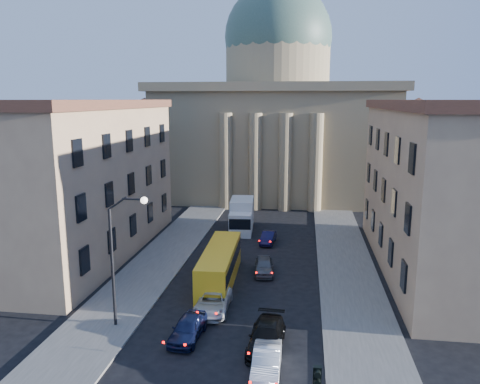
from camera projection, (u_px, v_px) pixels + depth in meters
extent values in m
cube|color=#5A5652|center=(150.00, 271.00, 40.70)|extent=(5.00, 60.00, 0.15)
cube|color=#5A5652|center=(350.00, 281.00, 38.39)|extent=(5.00, 60.00, 0.15)
cube|color=#907958|center=(276.00, 142.00, 74.92)|extent=(34.00, 26.00, 16.00)
cube|color=#907958|center=(277.00, 89.00, 73.28)|extent=(35.50, 27.50, 1.20)
cylinder|color=#907958|center=(278.00, 65.00, 72.58)|extent=(16.00, 16.00, 8.00)
sphere|color=#4B6657|center=(278.00, 38.00, 71.81)|extent=(16.40, 16.40, 16.40)
cube|color=#907958|center=(147.00, 157.00, 76.31)|extent=(13.00, 13.00, 11.00)
cone|color=#543224|center=(145.00, 110.00, 74.85)|extent=(26.02, 26.02, 4.00)
cube|color=#907958|center=(414.00, 162.00, 70.62)|extent=(13.00, 13.00, 11.00)
cone|color=#543224|center=(418.00, 111.00, 69.16)|extent=(26.02, 26.02, 4.00)
cylinder|color=#907958|center=(226.00, 161.00, 63.20)|extent=(1.80, 1.80, 13.00)
cylinder|color=#907958|center=(255.00, 162.00, 62.66)|extent=(1.80, 1.80, 13.00)
cylinder|color=#907958|center=(285.00, 162.00, 62.12)|extent=(1.80, 1.80, 13.00)
cylinder|color=#907958|center=(316.00, 163.00, 61.57)|extent=(1.80, 1.80, 13.00)
cube|color=tan|center=(75.00, 182.00, 44.39)|extent=(11.00, 26.00, 14.00)
cube|color=#543224|center=(70.00, 104.00, 42.97)|extent=(11.60, 26.60, 0.80)
cube|color=tan|center=(451.00, 192.00, 39.78)|extent=(11.00, 26.00, 14.00)
cube|color=#543224|center=(459.00, 105.00, 38.36)|extent=(11.60, 26.60, 0.80)
cube|color=black|center=(317.00, 379.00, 18.68)|extent=(0.34, 0.22, 1.10)
cylinder|color=#FF0C05|center=(317.00, 372.00, 18.50)|extent=(0.20, 0.03, 0.20)
cylinder|color=orange|center=(317.00, 381.00, 18.57)|extent=(0.20, 0.03, 0.20)
cylinder|color=black|center=(113.00, 269.00, 30.08)|extent=(0.20, 0.20, 8.00)
cylinder|color=black|center=(117.00, 203.00, 29.16)|extent=(1.30, 0.12, 0.96)
cylinder|color=black|center=(132.00, 199.00, 28.97)|extent=(1.30, 0.12, 0.12)
sphere|color=white|center=(144.00, 200.00, 28.88)|extent=(0.44, 0.44, 0.44)
imported|color=black|center=(188.00, 328.00, 29.17)|extent=(1.96, 4.26, 1.42)
imported|color=#B7BABF|center=(267.00, 362.00, 25.45)|extent=(1.53, 4.28, 1.40)
imported|color=silver|center=(213.00, 302.00, 33.03)|extent=(2.36, 4.95, 1.36)
imported|color=black|center=(267.00, 337.00, 28.06)|extent=(2.27, 5.08, 1.45)
imported|color=#55565A|center=(264.00, 266.00, 40.14)|extent=(1.99, 4.15, 1.37)
imported|color=black|center=(268.00, 238.00, 48.60)|extent=(1.59, 3.81, 1.22)
cube|color=yellow|center=(220.00, 266.00, 37.98)|extent=(2.65, 10.31, 2.89)
cube|color=black|center=(220.00, 260.00, 37.89)|extent=(2.69, 9.75, 1.02)
cylinder|color=black|center=(200.00, 295.00, 34.64)|extent=(0.31, 0.94, 0.93)
cylinder|color=black|center=(225.00, 296.00, 34.44)|extent=(0.31, 0.94, 0.93)
cylinder|color=black|center=(216.00, 261.00, 41.90)|extent=(0.31, 0.94, 0.93)
cylinder|color=black|center=(236.00, 262.00, 41.71)|extent=(0.31, 0.94, 0.93)
cube|color=silver|center=(241.00, 224.00, 51.29)|extent=(2.62, 2.72, 2.54)
cube|color=black|center=(240.00, 224.00, 50.04)|extent=(2.33, 0.30, 1.17)
cube|color=silver|center=(242.00, 213.00, 53.98)|extent=(2.87, 4.63, 3.28)
cylinder|color=black|center=(231.00, 232.00, 51.10)|extent=(0.37, 0.97, 0.95)
cylinder|color=black|center=(250.00, 232.00, 50.97)|extent=(0.37, 0.97, 0.95)
cylinder|color=black|center=(234.00, 222.00, 55.25)|extent=(0.37, 0.97, 0.95)
cylinder|color=black|center=(251.00, 222.00, 55.12)|extent=(0.37, 0.97, 0.95)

